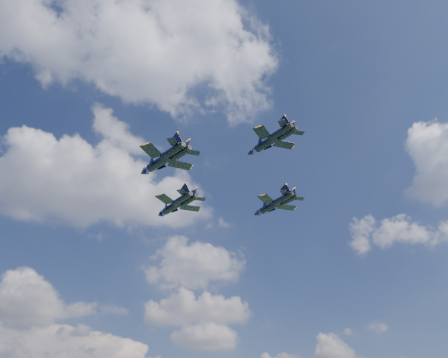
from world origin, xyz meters
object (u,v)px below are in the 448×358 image
Objects in this scene: jet_lead at (172,207)px; jet_right at (270,207)px; jet_left at (159,163)px; jet_slot at (266,143)px.

jet_right is (24.11, -6.23, -0.41)m from jet_lead.
jet_left is 1.04× the size of jet_right.
jet_lead is 20.98m from jet_left.
jet_slot is at bearing -87.66° from jet_lead.
jet_slot is (16.52, -28.45, 2.65)m from jet_lead.
jet_left is 23.17m from jet_slot.
jet_slot reaches higher than jet_right.
jet_right is 23.68m from jet_slot.
jet_left is (-5.04, -20.36, 0.05)m from jet_lead.
jet_right is at bearing 42.90° from jet_slot.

